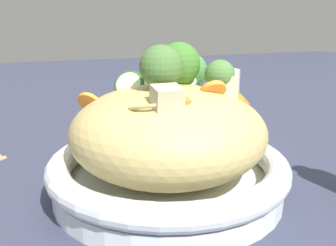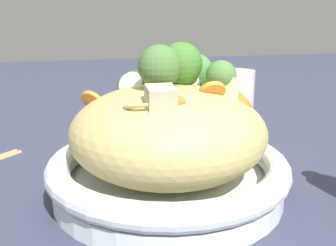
{
  "view_description": "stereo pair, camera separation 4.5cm",
  "coord_description": "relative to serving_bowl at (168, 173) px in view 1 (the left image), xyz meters",
  "views": [
    {
      "loc": [
        0.15,
        0.41,
        0.21
      ],
      "look_at": [
        0.0,
        0.0,
        0.09
      ],
      "focal_mm": 42.19,
      "sensor_mm": 36.0,
      "label": 1
    },
    {
      "loc": [
        0.1,
        0.42,
        0.21
      ],
      "look_at": [
        0.0,
        0.0,
        0.09
      ],
      "focal_mm": 42.19,
      "sensor_mm": 36.0,
      "label": 2
    }
  ],
  "objects": [
    {
      "name": "ground_plane",
      "position": [
        0.0,
        0.0,
        -0.03
      ],
      "size": [
        3.0,
        3.0,
        0.0
      ],
      "primitive_type": "plane",
      "color": "#34374D"
    },
    {
      "name": "serving_bowl",
      "position": [
        0.0,
        0.0,
        0.0
      ],
      "size": [
        0.28,
        0.28,
        0.05
      ],
      "color": "white",
      "rests_on": "ground_plane"
    },
    {
      "name": "noodle_heap",
      "position": [
        0.0,
        -0.0,
        0.05
      ],
      "size": [
        0.23,
        0.23,
        0.11
      ],
      "color": "tan",
      "rests_on": "serving_bowl"
    },
    {
      "name": "broccoli_florets",
      "position": [
        -0.02,
        -0.01,
        0.12
      ],
      "size": [
        0.12,
        0.11,
        0.07
      ],
      "color": "#9CB76E",
      "rests_on": "serving_bowl"
    },
    {
      "name": "carrot_coins",
      "position": [
        -0.01,
        0.01,
        0.09
      ],
      "size": [
        0.2,
        0.12,
        0.04
      ],
      "color": "orange",
      "rests_on": "serving_bowl"
    },
    {
      "name": "zucchini_slices",
      "position": [
        0.01,
        -0.04,
        0.1
      ],
      "size": [
        0.1,
        0.08,
        0.03
      ],
      "color": "beige",
      "rests_on": "serving_bowl"
    },
    {
      "name": "chicken_chunks",
      "position": [
        -0.02,
        0.0,
        0.1
      ],
      "size": [
        0.12,
        0.16,
        0.03
      ],
      "color": "beige",
      "rests_on": "serving_bowl"
    },
    {
      "name": "drinking_glass",
      "position": [
        -0.16,
        -0.19,
        0.03
      ],
      "size": [
        0.07,
        0.07,
        0.12
      ],
      "color": "silver",
      "rests_on": "ground_plane"
    }
  ]
}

